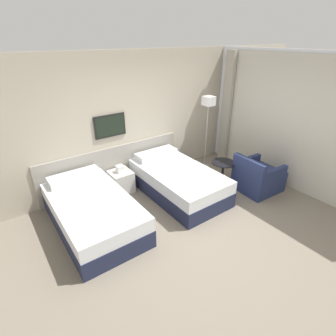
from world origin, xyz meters
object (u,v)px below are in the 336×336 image
(bed_near_door, at_px, (93,212))
(bed_near_window, at_px, (178,181))
(nightstand, at_px, (121,181))
(armchair, at_px, (258,178))
(floor_lamp, at_px, (208,110))
(side_table, at_px, (223,169))

(bed_near_door, xyz_separation_m, bed_near_window, (1.79, 0.00, 0.00))
(bed_near_window, distance_m, nightstand, 1.16)
(bed_near_door, xyz_separation_m, armchair, (3.22, -0.87, -0.01))
(bed_near_door, bearing_deg, armchair, -15.06)
(bed_near_window, height_order, floor_lamp, floor_lamp)
(bed_near_door, height_order, side_table, bed_near_door)
(bed_near_door, height_order, floor_lamp, floor_lamp)
(side_table, distance_m, armchair, 0.73)
(nightstand, xyz_separation_m, armchair, (2.33, -1.61, 0.04))
(bed_near_window, relative_size, nightstand, 3.46)
(bed_near_door, distance_m, bed_near_window, 1.79)
(nightstand, distance_m, floor_lamp, 2.49)
(nightstand, bearing_deg, bed_near_window, -39.79)
(floor_lamp, bearing_deg, nightstand, 175.27)
(bed_near_door, distance_m, armchair, 3.34)
(bed_near_door, relative_size, armchair, 2.33)
(bed_near_door, relative_size, floor_lamp, 1.18)
(bed_near_window, distance_m, armchair, 1.68)
(bed_near_door, relative_size, nightstand, 3.46)
(floor_lamp, bearing_deg, armchair, -84.00)
(bed_near_window, xyz_separation_m, side_table, (0.99, -0.29, 0.10))
(armchair, bearing_deg, side_table, 40.50)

